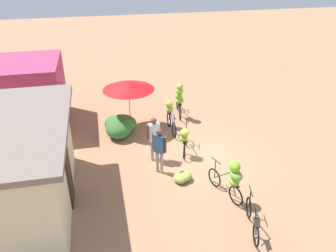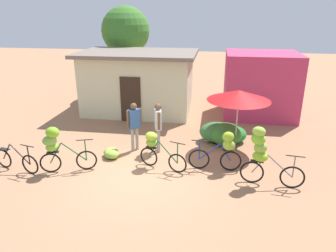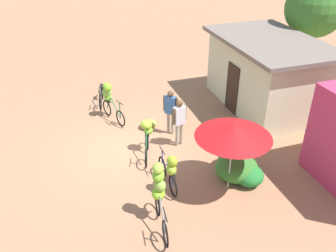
% 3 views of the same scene
% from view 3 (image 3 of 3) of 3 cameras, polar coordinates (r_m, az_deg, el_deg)
% --- Properties ---
extents(ground_plane, '(60.00, 60.00, 0.00)m').
position_cam_3_polar(ground_plane, '(12.72, -6.46, -3.76)').
color(ground_plane, '#9F7050').
extents(building_low, '(5.43, 3.50, 2.87)m').
position_cam_3_polar(building_low, '(15.51, 15.25, 8.01)').
color(building_low, beige).
rests_on(building_low, ground).
extents(tree_behind_building, '(2.62, 2.62, 4.92)m').
position_cam_3_polar(tree_behind_building, '(17.67, 22.21, 16.83)').
color(tree_behind_building, brown).
rests_on(tree_behind_building, ground).
extents(hedge_bush_front_left, '(1.23, 1.06, 0.75)m').
position_cam_3_polar(hedge_bush_front_left, '(11.65, 10.55, -5.47)').
color(hedge_bush_front_left, '#356B33').
rests_on(hedge_bush_front_left, ground).
extents(hedge_bush_front_right, '(1.20, 1.33, 0.77)m').
position_cam_3_polar(hedge_bush_front_right, '(11.36, 10.75, -6.51)').
color(hedge_bush_front_right, '#34742A').
rests_on(hedge_bush_front_right, ground).
extents(hedge_bush_mid, '(0.91, 0.89, 0.59)m').
position_cam_3_polar(hedge_bush_mid, '(11.30, 12.60, -7.55)').
color(hedge_bush_mid, '#237C31').
rests_on(hedge_bush_mid, ground).
extents(market_umbrella, '(2.16, 2.16, 2.16)m').
position_cam_3_polar(market_umbrella, '(10.05, 10.31, -0.82)').
color(market_umbrella, beige).
rests_on(market_umbrella, ground).
extents(bicycle_leftmost, '(1.67, 0.45, 0.94)m').
position_cam_3_polar(bicycle_leftmost, '(15.80, -10.47, 4.60)').
color(bicycle_leftmost, black).
rests_on(bicycle_leftmost, ground).
extents(bicycle_near_pile, '(1.64, 0.67, 1.47)m').
position_cam_3_polar(bicycle_near_pile, '(14.42, -9.28, 4.46)').
color(bicycle_near_pile, black).
rests_on(bicycle_near_pile, ground).
extents(bicycle_center_loaded, '(1.56, 0.68, 1.16)m').
position_cam_3_polar(bicycle_center_loaded, '(12.14, -3.27, -1.49)').
color(bicycle_center_loaded, black).
rests_on(bicycle_center_loaded, ground).
extents(bicycle_by_shop, '(1.63, 0.39, 1.28)m').
position_cam_3_polar(bicycle_by_shop, '(10.54, 0.30, -6.90)').
color(bicycle_by_shop, black).
rests_on(bicycle_by_shop, ground).
extents(bicycle_rightmost, '(1.76, 0.49, 1.73)m').
position_cam_3_polar(bicycle_rightmost, '(9.42, -1.38, -10.17)').
color(bicycle_rightmost, black).
rests_on(bicycle_rightmost, ground).
extents(banana_pile_on_ground, '(0.69, 0.76, 0.32)m').
position_cam_3_polar(banana_pile_on_ground, '(13.87, -3.16, 0.28)').
color(banana_pile_on_ground, '#8BA53F').
rests_on(banana_pile_on_ground, ground).
extents(person_vendor, '(0.30, 0.56, 1.75)m').
position_cam_3_polar(person_vendor, '(12.38, 1.80, 1.26)').
color(person_vendor, gray).
rests_on(person_vendor, ground).
extents(person_bystander, '(0.43, 0.44, 1.74)m').
position_cam_3_polar(person_bystander, '(13.06, 0.39, 2.91)').
color(person_bystander, gray).
rests_on(person_bystander, ground).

